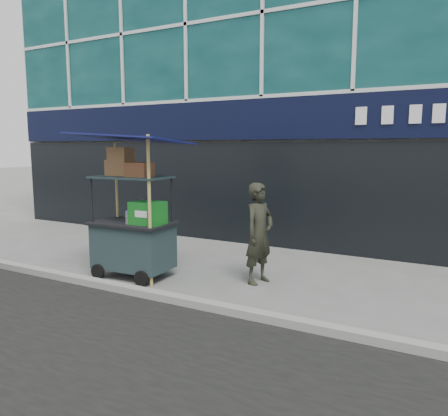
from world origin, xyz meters
The scene contains 5 objects.
ground centered at (0.00, 0.00, 0.00)m, with size 80.00×80.00×0.00m, color slate.
curb centered at (0.00, -0.20, 0.06)m, with size 80.00×0.18×0.12m, color gray.
building centered at (0.00, 6.95, 6.02)m, with size 16.00×6.20×12.00m.
vendor_cart centered at (-0.95, 0.55, 0.89)m, with size 1.94×1.40×2.54m.
vendor_man centered at (1.12, 1.29, 0.85)m, with size 0.62×0.41×1.70m, color black.
Camera 1 is at (4.03, -5.30, 2.29)m, focal length 35.00 mm.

